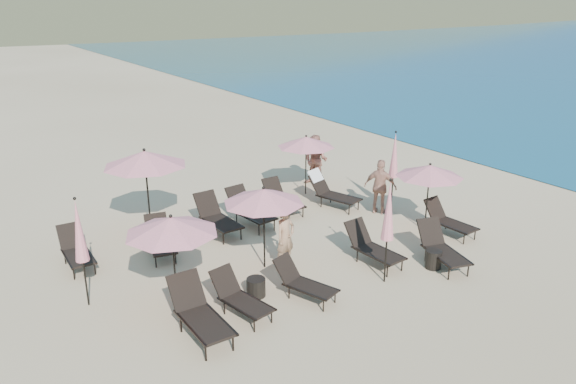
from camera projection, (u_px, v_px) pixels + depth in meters
ground at (367, 274)px, 13.69m from camera, size 800.00×800.00×0.00m
lounger_0 at (199, 313)px, 11.13m from camera, size 0.71×1.83×1.05m
lounger_1 at (240, 297)px, 11.86m from camera, size 0.88×1.62×0.88m
lounger_2 at (303, 282)px, 12.52m from camera, size 1.03×1.59×0.86m
lounger_3 at (372, 246)px, 14.15m from camera, size 0.74×1.71×0.96m
lounger_4 at (441, 247)px, 14.07m from camera, size 1.09×1.82×0.98m
lounger_5 at (448, 220)px, 15.89m from camera, size 0.70×1.61×0.91m
lounger_6 at (76, 250)px, 14.01m from camera, size 0.64×1.60×0.91m
lounger_7 at (160, 239)px, 14.63m from camera, size 0.92×1.67×0.91m
lounger_8 at (217, 217)px, 15.96m from camera, size 0.75×1.81×1.03m
lounger_9 at (249, 209)px, 16.52m from camera, size 0.86×1.83×1.02m
lounger_10 at (282, 198)px, 17.51m from camera, size 0.65×1.65×0.94m
lounger_11 at (330, 190)px, 17.95m from camera, size 1.14×1.87×1.10m
umbrella_open_0 at (171, 225)px, 11.71m from camera, size 1.99×1.99×2.15m
umbrella_open_1 at (264, 196)px, 13.43m from camera, size 1.99×1.99×2.14m
umbrella_open_2 at (430, 171)px, 15.63m from camera, size 1.89×1.89×2.04m
umbrella_open_3 at (145, 159)px, 15.36m from camera, size 2.32×2.32×2.50m
umbrella_open_4 at (306, 142)px, 18.60m from camera, size 1.92×1.92×2.07m
umbrella_closed_0 at (389, 211)px, 12.75m from camera, size 0.30×0.30×2.58m
umbrella_closed_1 at (394, 156)px, 17.19m from camera, size 0.30×0.30×2.57m
umbrella_closed_2 at (79, 231)px, 11.76m from camera, size 0.30×0.30×2.53m
side_table_0 at (256, 287)px, 12.65m from camera, size 0.43×0.43×0.43m
side_table_1 at (433, 259)px, 13.94m from camera, size 0.40×0.40×0.47m
beachgoer_a at (285, 237)px, 13.86m from camera, size 0.64×0.49×1.56m
beachgoer_b at (316, 160)px, 19.86m from camera, size 1.04×1.10×1.81m
beachgoer_c at (380, 187)px, 17.25m from camera, size 0.91×1.07×1.73m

